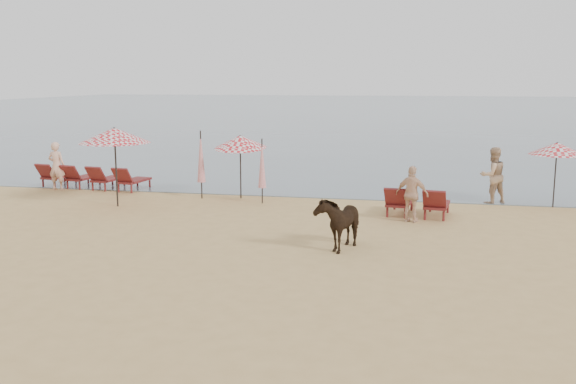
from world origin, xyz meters
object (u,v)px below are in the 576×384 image
beachgoer_right_a (493,175)px  beachgoer_right_b (412,194)px  cow (339,221)px  umbrella_open_right (557,149)px  umbrella_closed_left (201,157)px  umbrella_closed_right (262,164)px  beachgoer_left (57,166)px  umbrella_open_left_b (240,142)px  lounger_cluster_left (92,177)px  umbrella_open_left_a (115,135)px  lounger_cluster_right (417,202)px

beachgoer_right_a → beachgoer_right_b: (-2.66, -3.52, -0.12)m
cow → umbrella_open_right: bearing=61.8°
umbrella_closed_left → umbrella_closed_right: (2.35, -0.45, -0.12)m
umbrella_open_right → umbrella_closed_left: 12.07m
umbrella_closed_right → beachgoer_left: bearing=172.9°
umbrella_open_right → beachgoer_right_b: bearing=-139.4°
umbrella_open_right → umbrella_closed_right: umbrella_closed_right is taller
umbrella_open_left_b → beachgoer_right_a: size_ratio=1.21×
lounger_cluster_left → beachgoer_left: bearing=-148.4°
umbrella_open_left_a → beachgoer_right_a: size_ratio=1.37×
lounger_cluster_left → umbrella_closed_right: (7.23, -1.58, 0.92)m
umbrella_open_left_b → cow: size_ratio=1.44×
umbrella_open_left_a → umbrella_closed_right: bearing=32.0°
umbrella_open_left_a → umbrella_open_right: bearing=25.0°
lounger_cluster_left → beachgoer_left: beachgoer_left is taller
umbrella_open_right → beachgoer_right_a: umbrella_open_right is taller
lounger_cluster_left → umbrella_closed_right: 7.46m
umbrella_closed_left → beachgoer_right_a: 10.17m
beachgoer_left → beachgoer_right_a: bearing=-176.6°
beachgoer_right_a → umbrella_open_right: bearing=144.1°
umbrella_open_left_a → beachgoer_right_b: bearing=11.4°
umbrella_open_left_a → umbrella_closed_right: size_ratio=1.19×
cow → beachgoer_right_a: (4.41, 6.95, 0.28)m
lounger_cluster_left → cow: 12.65m
umbrella_closed_left → umbrella_open_right: bearing=3.9°
beachgoer_right_b → beachgoer_left: bearing=4.8°
umbrella_open_left_a → beachgoer_left: (-3.76, 2.55, -1.46)m
beachgoer_left → beachgoer_right_a: (16.15, 0.52, 0.04)m
lounger_cluster_right → beachgoer_left: bearing=178.4°
lounger_cluster_right → umbrella_closed_right: 5.44m
umbrella_open_left_a → umbrella_open_left_b: 4.32m
cow → beachgoer_left: bearing=166.8°
umbrella_open_left_b → umbrella_open_right: (10.67, 0.52, -0.07)m
umbrella_open_right → cow: umbrella_open_right is taller
umbrella_open_left_b → lounger_cluster_right: bearing=-37.5°
umbrella_open_right → cow: 9.29m
lounger_cluster_right → umbrella_closed_left: size_ratio=0.84×
lounger_cluster_right → beachgoer_right_b: (-0.16, -0.82, 0.39)m
umbrella_open_left_a → umbrella_open_left_b: bearing=45.7°
umbrella_closed_right → beachgoer_right_b: size_ratio=1.32×
umbrella_closed_left → beachgoer_left: (-6.06, 0.60, -0.57)m
umbrella_open_right → beachgoer_right_b: size_ratio=1.29×
beachgoer_left → beachgoer_right_b: 13.82m
lounger_cluster_right → umbrella_open_left_b: bearing=170.7°
umbrella_closed_left → beachgoer_left: umbrella_closed_left is taller
lounger_cluster_right → beachgoer_left: (-13.65, 2.18, 0.47)m
umbrella_open_left_a → beachgoer_right_b: umbrella_open_left_a is taller
beachgoer_right_a → umbrella_open_left_a: bearing=-13.1°
lounger_cluster_left → umbrella_open_right: 16.99m
lounger_cluster_left → beachgoer_left: size_ratio=2.33×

